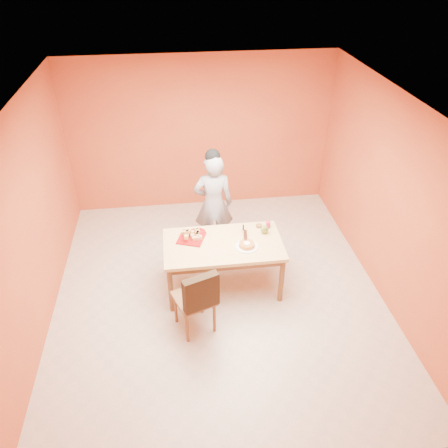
{
  "coord_description": "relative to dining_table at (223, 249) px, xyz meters",
  "views": [
    {
      "loc": [
        -0.51,
        -4.53,
        4.27
      ],
      "look_at": [
        0.12,
        0.3,
        0.97
      ],
      "focal_mm": 35.0,
      "sensor_mm": 36.0,
      "label": 1
    }
  ],
  "objects": [
    {
      "name": "wall_left",
      "position": [
        -2.33,
        -0.14,
        0.68
      ],
      "size": [
        0.0,
        5.0,
        5.0
      ],
      "primitive_type": "plane",
      "rotation": [
        1.57,
        0.0,
        1.57
      ],
      "color": "#C3592D",
      "rests_on": "floor"
    },
    {
      "name": "dining_table",
      "position": [
        0.0,
        0.0,
        0.0
      ],
      "size": [
        1.6,
        0.9,
        0.76
      ],
      "color": "tan",
      "rests_on": "floor"
    },
    {
      "name": "wall_back",
      "position": [
        -0.08,
        2.36,
        0.68
      ],
      "size": [
        4.5,
        0.0,
        4.5
      ],
      "primitive_type": "plane",
      "rotation": [
        1.57,
        0.0,
        0.0
      ],
      "color": "#C3592D",
      "rests_on": "floor"
    },
    {
      "name": "magenta_glass",
      "position": [
        0.68,
        0.29,
        0.14
      ],
      "size": [
        0.07,
        0.07,
        0.09
      ],
      "primitive_type": "cylinder",
      "rotation": [
        0.0,
        0.0,
        0.12
      ],
      "color": "#BE1C42",
      "rests_on": "dining_table"
    },
    {
      "name": "ceiling",
      "position": [
        -0.08,
        -0.14,
        2.03
      ],
      "size": [
        5.0,
        5.0,
        0.0
      ],
      "primitive_type": "plane",
      "rotation": [
        3.14,
        0.0,
        0.0
      ],
      "color": "white",
      "rests_on": "wall_back"
    },
    {
      "name": "dining_chair",
      "position": [
        -0.45,
        -0.74,
        -0.15
      ],
      "size": [
        0.6,
        0.67,
        1.0
      ],
      "rotation": [
        0.0,
        0.0,
        0.35
      ],
      "color": "brown",
      "rests_on": "floor"
    },
    {
      "name": "egg_ornament",
      "position": [
        0.6,
        0.16,
        0.16
      ],
      "size": [
        0.13,
        0.12,
        0.13
      ],
      "primitive_type": "ellipsoid",
      "rotation": [
        0.0,
        0.0,
        0.36
      ],
      "color": "olive",
      "rests_on": "dining_table"
    },
    {
      "name": "sponge_cake",
      "position": [
        0.3,
        -0.12,
        0.13
      ],
      "size": [
        0.24,
        0.24,
        0.05
      ],
      "primitive_type": "cylinder",
      "rotation": [
        0.0,
        0.0,
        -0.17
      ],
      "color": "#C47B32",
      "rests_on": "white_cake_plate"
    },
    {
      "name": "checker_tin",
      "position": [
        0.56,
        0.33,
        0.11
      ],
      "size": [
        0.11,
        0.11,
        0.03
      ],
      "primitive_type": "cylinder",
      "rotation": [
        0.0,
        0.0,
        -0.19
      ],
      "color": "#37210F",
      "rests_on": "dining_table"
    },
    {
      "name": "cake_server",
      "position": [
        0.31,
        0.06,
        0.16
      ],
      "size": [
        0.08,
        0.23,
        0.01
      ],
      "primitive_type": "cube",
      "rotation": [
        0.0,
        0.0,
        -0.15
      ],
      "color": "white",
      "rests_on": "sponge_cake"
    },
    {
      "name": "wall_right",
      "position": [
        2.17,
        -0.14,
        0.68
      ],
      "size": [
        0.0,
        5.0,
        5.0
      ],
      "primitive_type": "plane",
      "rotation": [
        1.57,
        0.0,
        -1.57
      ],
      "color": "#C3592D",
      "rests_on": "floor"
    },
    {
      "name": "person",
      "position": [
        -0.03,
        0.92,
        0.15
      ],
      "size": [
        0.61,
        0.4,
        1.64
      ],
      "primitive_type": "imported",
      "rotation": [
        0.0,
        0.0,
        3.12
      ],
      "color": "gray",
      "rests_on": "floor"
    },
    {
      "name": "white_cake_plate",
      "position": [
        0.3,
        -0.12,
        0.1
      ],
      "size": [
        0.35,
        0.35,
        0.01
      ],
      "primitive_type": "cylinder",
      "rotation": [
        0.0,
        0.0,
        -0.15
      ],
      "color": "white",
      "rests_on": "dining_table"
    },
    {
      "name": "pastry_platter",
      "position": [
        -0.42,
        0.16,
        0.1
      ],
      "size": [
        0.43,
        0.43,
        0.02
      ],
      "primitive_type": "cube",
      "rotation": [
        0.0,
        0.0,
        -0.36
      ],
      "color": "maroon",
      "rests_on": "dining_table"
    },
    {
      "name": "red_dinner_plate",
      "position": [
        -0.33,
        0.28,
        0.1
      ],
      "size": [
        0.27,
        0.27,
        0.01
      ],
      "primitive_type": "cylinder",
      "rotation": [
        0.0,
        0.0,
        -0.14
      ],
      "color": "maroon",
      "rests_on": "dining_table"
    },
    {
      "name": "floor",
      "position": [
        -0.08,
        -0.14,
        -0.67
      ],
      "size": [
        5.0,
        5.0,
        0.0
      ],
      "primitive_type": "plane",
      "color": "beige",
      "rests_on": "ground"
    },
    {
      "name": "pastry_pile",
      "position": [
        -0.42,
        0.16,
        0.16
      ],
      "size": [
        0.3,
        0.3,
        0.1
      ],
      "primitive_type": null,
      "color": "tan",
      "rests_on": "pastry_platter"
    }
  ]
}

